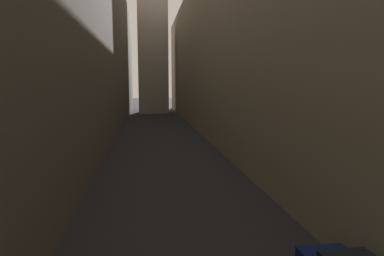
{
  "coord_description": "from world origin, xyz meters",
  "views": [
    {
      "loc": [
        -1.74,
        7.42,
        6.68
      ],
      "look_at": [
        0.0,
        20.25,
        5.02
      ],
      "focal_mm": 31.52,
      "sensor_mm": 36.0,
      "label": 1
    }
  ],
  "objects": [
    {
      "name": "building_block_left",
      "position": [
        -12.78,
        50.0,
        12.06
      ],
      "size": [
        14.55,
        108.0,
        24.12
      ],
      "primitive_type": "cube",
      "color": "#60594F",
      "rests_on": "ground"
    },
    {
      "name": "building_block_right",
      "position": [
        12.53,
        50.0,
        11.31
      ],
      "size": [
        14.06,
        108.0,
        22.61
      ],
      "primitive_type": "cube",
      "color": "gray",
      "rests_on": "ground"
    },
    {
      "name": "ground_plane",
      "position": [
        0.0,
        48.0,
        0.0
      ],
      "size": [
        264.0,
        264.0,
        0.0
      ],
      "primitive_type": "plane",
      "color": "#232326"
    }
  ]
}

